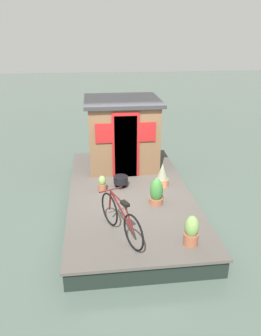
{
  "coord_description": "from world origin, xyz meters",
  "views": [
    {
      "loc": [
        -7.28,
        0.84,
        4.14
      ],
      "look_at": [
        -0.2,
        0.0,
        1.15
      ],
      "focal_mm": 34.86,
      "sensor_mm": 36.0,
      "label": 1
    }
  ],
  "objects_px": {
    "potted_plant_geranium": "(191,231)",
    "houseboat_cabin": "(122,133)",
    "potted_plant_lavender": "(102,184)",
    "potted_plant_basil": "(156,193)",
    "charcoal_grill": "(121,180)",
    "potted_plant_sage": "(162,175)",
    "bicycle": "(121,218)"
  },
  "relations": [
    {
      "from": "potted_plant_geranium",
      "to": "houseboat_cabin",
      "type": "bearing_deg",
      "value": 12.01
    },
    {
      "from": "potted_plant_geranium",
      "to": "potted_plant_basil",
      "type": "relative_size",
      "value": 0.97
    },
    {
      "from": "charcoal_grill",
      "to": "potted_plant_basil",
      "type": "bearing_deg",
      "value": -142.87
    },
    {
      "from": "potted_plant_basil",
      "to": "charcoal_grill",
      "type": "relative_size",
      "value": 1.7
    },
    {
      "from": "potted_plant_sage",
      "to": "charcoal_grill",
      "type": "bearing_deg",
      "value": 86.24
    },
    {
      "from": "bicycle",
      "to": "potted_plant_geranium",
      "type": "bearing_deg",
      "value": -108.82
    },
    {
      "from": "bicycle",
      "to": "potted_plant_lavender",
      "type": "distance_m",
      "value": 2.0
    },
    {
      "from": "charcoal_grill",
      "to": "potted_plant_lavender",
      "type": "bearing_deg",
      "value": 110.79
    },
    {
      "from": "potted_plant_basil",
      "to": "potted_plant_sage",
      "type": "distance_m",
      "value": 0.96
    },
    {
      "from": "potted_plant_sage",
      "to": "charcoal_grill",
      "type": "relative_size",
      "value": 1.72
    },
    {
      "from": "potted_plant_basil",
      "to": "potted_plant_sage",
      "type": "relative_size",
      "value": 0.99
    },
    {
      "from": "houseboat_cabin",
      "to": "bicycle",
      "type": "height_order",
      "value": "houseboat_cabin"
    },
    {
      "from": "bicycle",
      "to": "potted_plant_sage",
      "type": "distance_m",
      "value": 2.44
    },
    {
      "from": "potted_plant_lavender",
      "to": "houseboat_cabin",
      "type": "bearing_deg",
      "value": -21.41
    },
    {
      "from": "potted_plant_geranium",
      "to": "charcoal_grill",
      "type": "height_order",
      "value": "potted_plant_geranium"
    },
    {
      "from": "potted_plant_geranium",
      "to": "potted_plant_lavender",
      "type": "xyz_separation_m",
      "value": [
        2.41,
        1.56,
        -0.09
      ]
    },
    {
      "from": "houseboat_cabin",
      "to": "potted_plant_basil",
      "type": "xyz_separation_m",
      "value": [
        -2.52,
        -0.54,
        -0.71
      ]
    },
    {
      "from": "charcoal_grill",
      "to": "bicycle",
      "type": "bearing_deg",
      "value": 174.88
    },
    {
      "from": "potted_plant_basil",
      "to": "potted_plant_lavender",
      "type": "bearing_deg",
      "value": 56.94
    },
    {
      "from": "bicycle",
      "to": "potted_plant_sage",
      "type": "xyz_separation_m",
      "value": [
        2.09,
        -1.25,
        -0.08
      ]
    },
    {
      "from": "potted_plant_basil",
      "to": "charcoal_grill",
      "type": "bearing_deg",
      "value": 37.13
    },
    {
      "from": "potted_plant_lavender",
      "to": "potted_plant_sage",
      "type": "relative_size",
      "value": 0.66
    },
    {
      "from": "bicycle",
      "to": "potted_plant_basil",
      "type": "relative_size",
      "value": 2.47
    },
    {
      "from": "bicycle",
      "to": "charcoal_grill",
      "type": "bearing_deg",
      "value": -5.12
    },
    {
      "from": "potted_plant_lavender",
      "to": "potted_plant_basil",
      "type": "xyz_separation_m",
      "value": [
        -0.79,
        -1.21,
        0.08
      ]
    },
    {
      "from": "charcoal_grill",
      "to": "potted_plant_sage",
      "type": "bearing_deg",
      "value": -93.76
    },
    {
      "from": "bicycle",
      "to": "potted_plant_sage",
      "type": "relative_size",
      "value": 2.44
    },
    {
      "from": "houseboat_cabin",
      "to": "bicycle",
      "type": "distance_m",
      "value": 3.77
    },
    {
      "from": "potted_plant_lavender",
      "to": "potted_plant_sage",
      "type": "bearing_deg",
      "value": -85.85
    },
    {
      "from": "potted_plant_sage",
      "to": "potted_plant_basil",
      "type": "bearing_deg",
      "value": 160.07
    },
    {
      "from": "potted_plant_geranium",
      "to": "charcoal_grill",
      "type": "xyz_separation_m",
      "value": [
        2.59,
        1.08,
        -0.1
      ]
    },
    {
      "from": "potted_plant_basil",
      "to": "potted_plant_sage",
      "type": "xyz_separation_m",
      "value": [
        0.9,
        -0.33,
        0.02
      ]
    }
  ]
}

